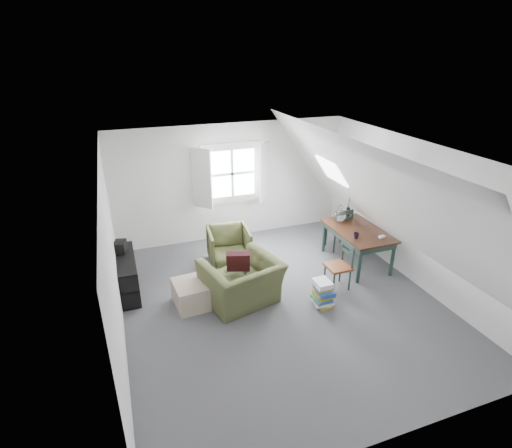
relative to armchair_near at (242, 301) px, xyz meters
name	(u,v)px	position (x,y,z in m)	size (l,w,h in m)	color
floor	(281,302)	(0.61, -0.23, 0.00)	(5.50, 5.50, 0.00)	#4D4E52
ceiling	(285,155)	(0.61, -0.23, 2.50)	(5.50, 5.50, 0.00)	white
wall_back	(232,182)	(0.61, 2.52, 1.25)	(5.00, 5.00, 0.00)	silver
wall_front	(398,351)	(0.61, -2.98, 1.25)	(5.00, 5.00, 0.00)	silver
wall_left	(113,261)	(-1.89, -0.23, 1.25)	(5.50, 5.50, 0.00)	silver
wall_right	(415,213)	(3.11, -0.23, 1.25)	(5.50, 5.50, 0.00)	silver
slope_left	(180,216)	(-0.94, -0.23, 1.78)	(5.50, 5.50, 0.00)	white
slope_right	(372,191)	(2.16, -0.23, 1.78)	(5.50, 5.50, 0.00)	white
dormer_window	(232,174)	(0.61, 2.44, 1.45)	(1.71, 0.35, 1.30)	white
skylight	(331,171)	(2.16, 1.07, 1.75)	(0.55, 0.75, 0.04)	white
armchair_near	(242,301)	(0.00, 0.00, 0.00)	(1.16, 1.02, 0.76)	#434A27
armchair_far	(230,262)	(0.18, 1.34, 0.00)	(0.77, 0.80, 0.72)	#434A27
throw_pillow	(238,261)	(0.00, 0.15, 0.68)	(0.38, 0.11, 0.38)	#390F16
ottoman	(194,293)	(-0.75, 0.19, 0.21)	(0.62, 0.62, 0.41)	tan
dining_table	(358,234)	(2.50, 0.49, 0.62)	(0.86, 1.43, 0.72)	black
demijohn	(340,215)	(2.35, 0.94, 0.85)	(0.24, 0.24, 0.34)	silver
vase_twigs	(348,212)	(2.60, 1.04, 0.85)	(0.07, 0.08, 0.58)	black
cup	(356,238)	(2.25, 0.19, 0.72)	(0.11, 0.11, 0.10)	black
paper_box	(382,237)	(2.70, 0.04, 0.74)	(0.11, 0.08, 0.04)	white
dining_chair_far	(339,228)	(2.50, 1.14, 0.48)	(0.43, 0.43, 0.92)	brown
dining_chair_near	(340,266)	(1.74, -0.16, 0.43)	(0.39, 0.39, 0.83)	brown
media_shelf	(125,277)	(-1.79, 0.96, 0.29)	(0.42, 1.25, 0.64)	black
electronics_box	(120,247)	(-1.79, 1.25, 0.73)	(0.19, 0.26, 0.21)	black
magazine_stack	(323,293)	(1.22, -0.54, 0.22)	(0.33, 0.40, 0.45)	#B29933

